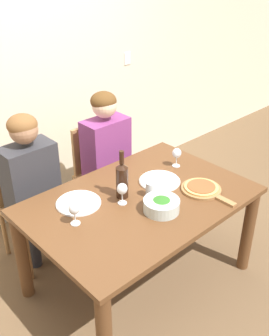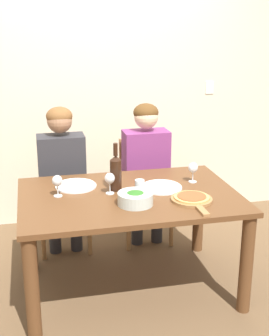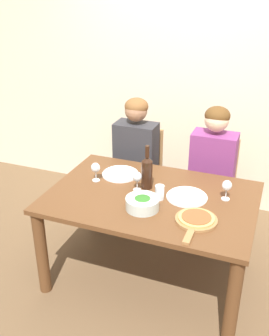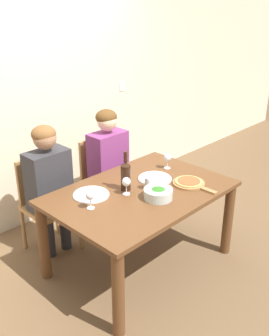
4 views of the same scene
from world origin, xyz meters
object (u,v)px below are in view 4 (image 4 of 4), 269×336
at_px(person_woman, 50,179).
at_px(wine_bottle, 126,175).
at_px(dinner_plate_right, 155,178).
at_px(chair_right, 103,177).
at_px(wine_glass_left, 90,196).
at_px(dinner_plate_left, 91,194).
at_px(water_tumbler, 148,183).
at_px(chair_left, 45,200).
at_px(person_man, 109,157).
at_px(broccoli_bowl, 158,193).
at_px(wine_glass_centre, 126,183).
at_px(wine_glass_right, 168,158).
at_px(pizza_on_board, 190,183).

height_order(person_woman, wine_bottle, person_woman).
xyz_separation_m(person_woman, dinner_plate_right, (0.65, -0.66, 0.00)).
relative_size(chair_right, wine_glass_left, 5.87).
bearing_deg(wine_bottle, dinner_plate_left, 154.77).
height_order(chair_right, water_tumbler, chair_right).
distance_m(chair_left, person_man, 0.76).
distance_m(wine_bottle, broccoli_bowl, 0.32).
xyz_separation_m(person_man, wine_bottle, (-0.38, -0.62, 0.13)).
relative_size(broccoli_bowl, dinner_plate_right, 0.79).
relative_size(chair_left, water_tumbler, 8.30).
xyz_separation_m(person_man, wine_glass_centre, (-0.43, -0.68, 0.10)).
bearing_deg(wine_glass_centre, wine_glass_right, 8.98).
relative_size(person_woman, wine_glass_left, 8.13).
bearing_deg(wine_glass_centre, broccoli_bowl, -60.63).
xyz_separation_m(chair_right, wine_bottle, (-0.38, -0.73, 0.38)).
relative_size(chair_left, wine_glass_centre, 5.87).
height_order(dinner_plate_left, water_tumbler, water_tumbler).
relative_size(person_man, water_tumbler, 11.50).
bearing_deg(chair_left, dinner_plate_right, -49.64).
bearing_deg(wine_glass_left, dinner_plate_right, -0.44).
distance_m(dinner_plate_left, wine_glass_centre, 0.30).
distance_m(chair_right, dinner_plate_right, 0.81).
relative_size(chair_left, wine_glass_right, 5.87).
height_order(chair_left, wine_glass_right, same).
height_order(dinner_plate_right, pizza_on_board, pizza_on_board).
bearing_deg(chair_right, pizza_on_board, -85.96).
relative_size(person_woman, dinner_plate_left, 4.15).
distance_m(wine_glass_right, water_tumbler, 0.48).
bearing_deg(chair_right, wine_glass_right, -73.36).
bearing_deg(pizza_on_board, wine_glass_centre, 152.98).
bearing_deg(dinner_plate_right, chair_right, 85.73).
relative_size(chair_left, pizza_on_board, 2.13).
bearing_deg(person_woman, wine_glass_left, -96.73).
bearing_deg(wine_bottle, wine_glass_left, -175.26).
xyz_separation_m(person_woman, person_man, (0.71, 0.00, 0.00)).
distance_m(wine_glass_centre, water_tumbler, 0.21).
xyz_separation_m(chair_left, wine_glass_centre, (0.28, -0.79, 0.35)).
xyz_separation_m(chair_left, broccoli_bowl, (0.41, -1.02, 0.29)).
bearing_deg(wine_bottle, person_woman, 118.08).
height_order(chair_left, dinner_plate_left, chair_left).
bearing_deg(person_woman, dinner_plate_right, -45.34).
distance_m(person_man, wine_glass_centre, 0.82).
xyz_separation_m(person_woman, wine_glass_right, (0.92, -0.58, 0.10)).
relative_size(person_man, wine_bottle, 3.58).
xyz_separation_m(person_man, water_tumbler, (-0.24, -0.75, 0.05)).
bearing_deg(chair_left, dinner_plate_left, -84.18).
xyz_separation_m(person_woman, wine_glass_left, (-0.08, -0.66, 0.10)).
bearing_deg(person_man, wine_glass_centre, -122.36).
relative_size(chair_right, dinner_plate_right, 3.00).
height_order(chair_left, chair_right, same).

